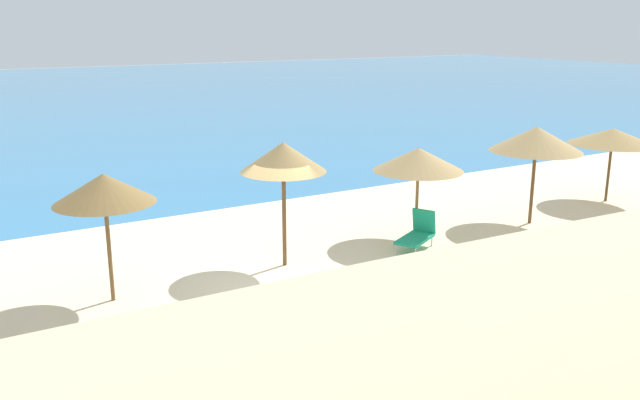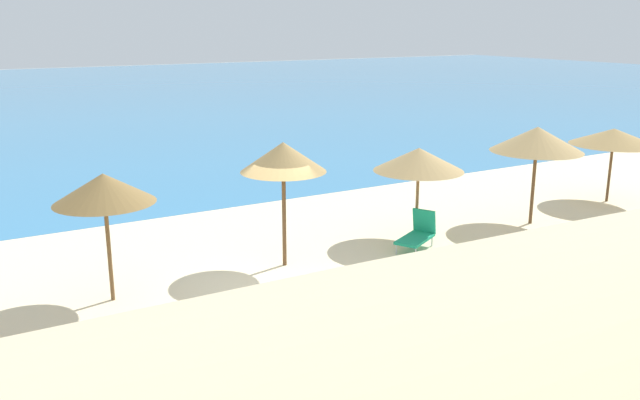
{
  "view_description": "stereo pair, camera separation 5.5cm",
  "coord_description": "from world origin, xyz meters",
  "px_view_note": "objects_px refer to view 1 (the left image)",
  "views": [
    {
      "loc": [
        -6.04,
        -12.33,
        5.61
      ],
      "look_at": [
        1.85,
        1.04,
        1.49
      ],
      "focal_mm": 37.68,
      "sensor_mm": 36.0,
      "label": 1
    },
    {
      "loc": [
        -5.99,
        -12.35,
        5.61
      ],
      "look_at": [
        1.85,
        1.04,
        1.49
      ],
      "focal_mm": 37.68,
      "sensor_mm": 36.0,
      "label": 2
    }
  ],
  "objects_px": {
    "beach_umbrella_2": "(104,189)",
    "beach_umbrella_3": "(283,157)",
    "beach_umbrella_4": "(418,159)",
    "beach_umbrella_5": "(536,139)",
    "beach_ball": "(470,297)",
    "lounge_chair_1": "(418,233)",
    "beach_umbrella_6": "(613,137)"
  },
  "relations": [
    {
      "from": "lounge_chair_1",
      "to": "beach_ball",
      "type": "height_order",
      "value": "lounge_chair_1"
    },
    {
      "from": "beach_umbrella_5",
      "to": "lounge_chair_1",
      "type": "xyz_separation_m",
      "value": [
        -4.2,
        -0.1,
        -2.06
      ]
    },
    {
      "from": "beach_umbrella_6",
      "to": "beach_umbrella_3",
      "type": "bearing_deg",
      "value": 179.92
    },
    {
      "from": "beach_umbrella_6",
      "to": "lounge_chair_1",
      "type": "bearing_deg",
      "value": -175.78
    },
    {
      "from": "beach_umbrella_2",
      "to": "beach_ball",
      "type": "bearing_deg",
      "value": -31.53
    },
    {
      "from": "beach_umbrella_2",
      "to": "beach_umbrella_6",
      "type": "xyz_separation_m",
      "value": [
        15.81,
        0.02,
        -0.28
      ]
    },
    {
      "from": "beach_umbrella_4",
      "to": "beach_umbrella_6",
      "type": "distance_m",
      "value": 7.81
    },
    {
      "from": "lounge_chair_1",
      "to": "beach_ball",
      "type": "relative_size",
      "value": 5.5
    },
    {
      "from": "beach_umbrella_2",
      "to": "beach_umbrella_4",
      "type": "distance_m",
      "value": 8.0
    },
    {
      "from": "beach_umbrella_4",
      "to": "beach_umbrella_5",
      "type": "bearing_deg",
      "value": -7.67
    },
    {
      "from": "beach_umbrella_6",
      "to": "lounge_chair_1",
      "type": "xyz_separation_m",
      "value": [
        -8.24,
        -0.61,
        -1.72
      ]
    },
    {
      "from": "beach_umbrella_5",
      "to": "beach_ball",
      "type": "bearing_deg",
      "value": -147.95
    },
    {
      "from": "beach_umbrella_2",
      "to": "beach_ball",
      "type": "xyz_separation_m",
      "value": [
        6.33,
        -3.88,
        -2.27
      ]
    },
    {
      "from": "beach_umbrella_2",
      "to": "beach_umbrella_4",
      "type": "bearing_deg",
      "value": 0.18
    },
    {
      "from": "beach_umbrella_3",
      "to": "beach_umbrella_6",
      "type": "height_order",
      "value": "beach_umbrella_3"
    },
    {
      "from": "beach_umbrella_4",
      "to": "beach_ball",
      "type": "bearing_deg",
      "value": -113.11
    },
    {
      "from": "beach_umbrella_3",
      "to": "beach_umbrella_4",
      "type": "bearing_deg",
      "value": -0.2
    },
    {
      "from": "beach_umbrella_3",
      "to": "beach_umbrella_4",
      "type": "height_order",
      "value": "beach_umbrella_3"
    },
    {
      "from": "beach_umbrella_2",
      "to": "beach_umbrella_3",
      "type": "bearing_deg",
      "value": 0.55
    },
    {
      "from": "lounge_chair_1",
      "to": "beach_umbrella_6",
      "type": "bearing_deg",
      "value": -113.35
    },
    {
      "from": "beach_umbrella_5",
      "to": "beach_ball",
      "type": "distance_m",
      "value": 6.82
    },
    {
      "from": "beach_umbrella_3",
      "to": "beach_ball",
      "type": "bearing_deg",
      "value": -59.95
    },
    {
      "from": "beach_umbrella_4",
      "to": "beach_ball",
      "type": "xyz_separation_m",
      "value": [
        -1.67,
        -3.91,
        -2.04
      ]
    },
    {
      "from": "beach_umbrella_6",
      "to": "lounge_chair_1",
      "type": "distance_m",
      "value": 8.44
    },
    {
      "from": "beach_umbrella_6",
      "to": "beach_umbrella_2",
      "type": "bearing_deg",
      "value": -179.92
    },
    {
      "from": "beach_umbrella_2",
      "to": "beach_umbrella_3",
      "type": "height_order",
      "value": "beach_umbrella_3"
    },
    {
      "from": "beach_umbrella_2",
      "to": "lounge_chair_1",
      "type": "height_order",
      "value": "beach_umbrella_2"
    },
    {
      "from": "beach_umbrella_5",
      "to": "beach_umbrella_2",
      "type": "bearing_deg",
      "value": 177.66
    },
    {
      "from": "beach_umbrella_3",
      "to": "beach_umbrella_2",
      "type": "bearing_deg",
      "value": -179.45
    },
    {
      "from": "beach_umbrella_2",
      "to": "beach_umbrella_3",
      "type": "relative_size",
      "value": 0.91
    },
    {
      "from": "beach_umbrella_3",
      "to": "beach_umbrella_5",
      "type": "xyz_separation_m",
      "value": [
        7.7,
        -0.52,
        -0.17
      ]
    },
    {
      "from": "beach_umbrella_6",
      "to": "beach_ball",
      "type": "height_order",
      "value": "beach_umbrella_6"
    }
  ]
}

